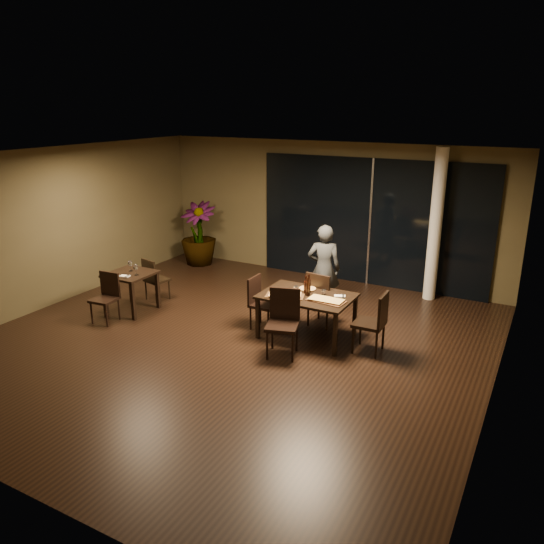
# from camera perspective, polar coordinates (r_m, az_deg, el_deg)

# --- Properties ---
(ground) EXTENTS (8.00, 8.00, 0.00)m
(ground) POSITION_cam_1_polar(r_m,az_deg,el_deg) (8.86, -4.45, -7.53)
(ground) COLOR black
(ground) RESTS_ON ground
(wall_back) EXTENTS (8.00, 0.10, 3.00)m
(wall_back) POSITION_cam_1_polar(r_m,az_deg,el_deg) (11.83, 6.12, 6.58)
(wall_back) COLOR #494027
(wall_back) RESTS_ON ground
(wall_left) EXTENTS (0.10, 8.00, 3.00)m
(wall_left) POSITION_cam_1_polar(r_m,az_deg,el_deg) (11.02, -22.70, 4.47)
(wall_left) COLOR #494027
(wall_left) RESTS_ON ground
(wall_right) EXTENTS (0.10, 8.00, 3.00)m
(wall_right) POSITION_cam_1_polar(r_m,az_deg,el_deg) (7.07, 24.03, -2.62)
(wall_right) COLOR #494027
(wall_right) RESTS_ON ground
(ceiling) EXTENTS (8.00, 8.00, 0.04)m
(ceiling) POSITION_cam_1_polar(r_m,az_deg,el_deg) (8.05, -4.97, 12.31)
(ceiling) COLOR silver
(ceiling) RESTS_ON wall_back
(window_panel) EXTENTS (5.00, 0.06, 2.70)m
(window_panel) POSITION_cam_1_polar(r_m,az_deg,el_deg) (11.44, 10.56, 5.23)
(window_panel) COLOR black
(window_panel) RESTS_ON ground
(column) EXTENTS (0.24, 0.24, 3.00)m
(column) POSITION_cam_1_polar(r_m,az_deg,el_deg) (10.77, 17.17, 4.78)
(column) COLOR white
(column) RESTS_ON ground
(main_table) EXTENTS (1.50, 1.00, 0.75)m
(main_table) POSITION_cam_1_polar(r_m,az_deg,el_deg) (8.79, 3.78, -2.92)
(main_table) COLOR black
(main_table) RESTS_ON ground
(side_table) EXTENTS (0.80, 0.80, 0.75)m
(side_table) POSITION_cam_1_polar(r_m,az_deg,el_deg) (10.25, -14.96, -0.76)
(side_table) COLOR black
(side_table) RESTS_ON ground
(chair_main_far) EXTENTS (0.51, 0.51, 1.00)m
(chair_main_far) POSITION_cam_1_polar(r_m,az_deg,el_deg) (9.27, 5.27, -2.64)
(chair_main_far) COLOR black
(chair_main_far) RESTS_ON ground
(chair_main_near) EXTENTS (0.60, 0.60, 1.04)m
(chair_main_near) POSITION_cam_1_polar(r_m,az_deg,el_deg) (8.25, 1.23, -5.02)
(chair_main_near) COLOR black
(chair_main_near) RESTS_ON ground
(chair_main_left) EXTENTS (0.43, 0.43, 0.92)m
(chair_main_left) POSITION_cam_1_polar(r_m,az_deg,el_deg) (9.21, -1.30, -2.99)
(chair_main_left) COLOR black
(chair_main_left) RESTS_ON ground
(chair_main_right) EXTENTS (0.47, 0.47, 1.00)m
(chair_main_right) POSITION_cam_1_polar(r_m,az_deg,el_deg) (8.42, 11.00, -5.07)
(chair_main_right) COLOR black
(chair_main_right) RESTS_ON ground
(chair_side_far) EXTENTS (0.48, 0.48, 0.86)m
(chair_side_far) POSITION_cam_1_polar(r_m,az_deg,el_deg) (10.72, -12.62, -0.56)
(chair_side_far) COLOR black
(chair_side_far) RESTS_ON ground
(chair_side_near) EXTENTS (0.45, 0.45, 0.89)m
(chair_side_near) POSITION_cam_1_polar(r_m,az_deg,el_deg) (9.96, -17.35, -2.31)
(chair_side_near) COLOR black
(chair_side_near) RESTS_ON ground
(diner) EXTENTS (0.66, 0.55, 1.67)m
(diner) POSITION_cam_1_polar(r_m,az_deg,el_deg) (9.87, 5.59, 0.35)
(diner) COLOR #2B2E30
(diner) RESTS_ON ground
(potted_plant) EXTENTS (0.94, 0.94, 1.52)m
(potted_plant) POSITION_cam_1_polar(r_m,az_deg,el_deg) (12.93, -7.92, 4.11)
(potted_plant) COLOR #1A501B
(potted_plant) RESTS_ON ground
(pizza_board_left) EXTENTS (0.69, 0.48, 0.01)m
(pizza_board_left) POSITION_cam_1_polar(r_m,az_deg,el_deg) (8.69, 1.40, -2.57)
(pizza_board_left) COLOR #412914
(pizza_board_left) RESTS_ON main_table
(pizza_board_right) EXTENTS (0.63, 0.36, 0.01)m
(pizza_board_right) POSITION_cam_1_polar(r_m,az_deg,el_deg) (8.51, 5.84, -3.11)
(pizza_board_right) COLOR #402614
(pizza_board_right) RESTS_ON main_table
(oblong_pizza_left) EXTENTS (0.56, 0.41, 0.02)m
(oblong_pizza_left) POSITION_cam_1_polar(r_m,az_deg,el_deg) (8.69, 1.40, -2.46)
(oblong_pizza_left) COLOR maroon
(oblong_pizza_left) RESTS_ON pizza_board_left
(oblong_pizza_right) EXTENTS (0.53, 0.24, 0.02)m
(oblong_pizza_right) POSITION_cam_1_polar(r_m,az_deg,el_deg) (8.51, 5.85, -3.00)
(oblong_pizza_right) COLOR maroon
(oblong_pizza_right) RESTS_ON pizza_board_right
(round_pizza) EXTENTS (0.28, 0.28, 0.01)m
(round_pizza) POSITION_cam_1_polar(r_m,az_deg,el_deg) (9.03, 3.83, -1.81)
(round_pizza) COLOR #B02E13
(round_pizza) RESTS_ON main_table
(bottle_a) EXTENTS (0.07, 0.07, 0.31)m
(bottle_a) POSITION_cam_1_polar(r_m,az_deg,el_deg) (8.75, 3.66, -1.42)
(bottle_a) COLOR black
(bottle_a) RESTS_ON main_table
(bottle_b) EXTENTS (0.07, 0.07, 0.31)m
(bottle_b) POSITION_cam_1_polar(r_m,az_deg,el_deg) (8.69, 3.89, -1.59)
(bottle_b) COLOR black
(bottle_b) RESTS_ON main_table
(bottle_c) EXTENTS (0.07, 0.07, 0.31)m
(bottle_c) POSITION_cam_1_polar(r_m,az_deg,el_deg) (8.83, 3.97, -1.25)
(bottle_c) COLOR black
(bottle_c) RESTS_ON main_table
(tumbler_left) EXTENTS (0.08, 0.08, 0.09)m
(tumbler_left) POSITION_cam_1_polar(r_m,az_deg,el_deg) (8.90, 2.59, -1.81)
(tumbler_left) COLOR white
(tumbler_left) RESTS_ON main_table
(tumbler_right) EXTENTS (0.07, 0.07, 0.08)m
(tumbler_right) POSITION_cam_1_polar(r_m,az_deg,el_deg) (8.78, 5.60, -2.19)
(tumbler_right) COLOR white
(tumbler_right) RESTS_ON main_table
(napkin_near) EXTENTS (0.20, 0.15, 0.01)m
(napkin_near) POSITION_cam_1_polar(r_m,az_deg,el_deg) (8.52, 6.95, -3.13)
(napkin_near) COLOR white
(napkin_near) RESTS_ON main_table
(napkin_far) EXTENTS (0.20, 0.16, 0.01)m
(napkin_far) POSITION_cam_1_polar(r_m,az_deg,el_deg) (8.74, 7.30, -2.58)
(napkin_far) COLOR white
(napkin_far) RESTS_ON main_table
(wine_glass_a) EXTENTS (0.09, 0.09, 0.19)m
(wine_glass_a) POSITION_cam_1_polar(r_m,az_deg,el_deg) (10.30, -15.00, 0.63)
(wine_glass_a) COLOR white
(wine_glass_a) RESTS_ON side_table
(wine_glass_b) EXTENTS (0.09, 0.09, 0.20)m
(wine_glass_b) POSITION_cam_1_polar(r_m,az_deg,el_deg) (10.04, -14.42, 0.23)
(wine_glass_b) COLOR white
(wine_glass_b) RESTS_ON side_table
(side_napkin) EXTENTS (0.20, 0.14, 0.01)m
(side_napkin) POSITION_cam_1_polar(r_m,az_deg,el_deg) (10.03, -15.56, -0.42)
(side_napkin) COLOR white
(side_napkin) RESTS_ON side_table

